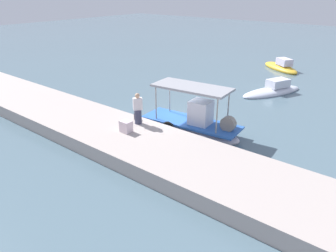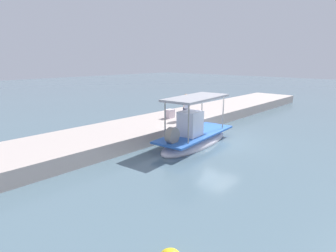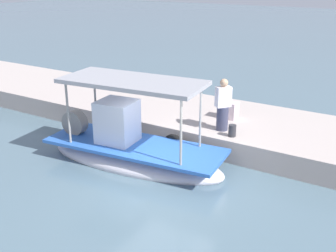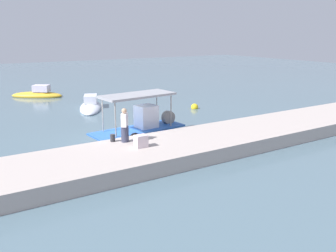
# 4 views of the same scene
# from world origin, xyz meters

# --- Properties ---
(ground_plane) EXTENTS (120.00, 120.00, 0.00)m
(ground_plane) POSITION_xyz_m (0.00, 0.00, 0.00)
(ground_plane) COLOR slate
(dock_quay) EXTENTS (36.00, 4.14, 0.73)m
(dock_quay) POSITION_xyz_m (0.00, -3.93, 0.37)
(dock_quay) COLOR #B4A69F
(dock_quay) RESTS_ON ground_plane
(main_fishing_boat) EXTENTS (5.94, 2.45, 2.98)m
(main_fishing_boat) POSITION_xyz_m (1.40, -0.41, 0.45)
(main_fishing_boat) COLOR silver
(main_fishing_boat) RESTS_ON ground_plane
(fisherman_near_bollard) EXTENTS (0.53, 0.54, 1.69)m
(fisherman_near_bollard) POSITION_xyz_m (-0.56, -2.65, 1.50)
(fisherman_near_bollard) COLOR #383A51
(fisherman_near_bollard) RESTS_ON dock_quay
(mooring_bollard) EXTENTS (0.24, 0.24, 0.37)m
(mooring_bollard) POSITION_xyz_m (-1.07, -2.30, 0.92)
(mooring_bollard) COLOR #2D2D33
(mooring_bollard) RESTS_ON dock_quay
(cargo_crate) EXTENTS (0.57, 0.45, 0.58)m
(cargo_crate) POSITION_xyz_m (-0.29, -3.82, 1.02)
(cargo_crate) COLOR silver
(cargo_crate) RESTS_ON dock_quay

